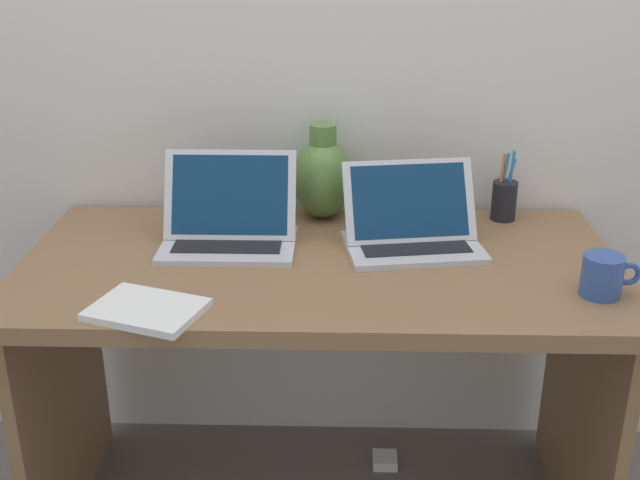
# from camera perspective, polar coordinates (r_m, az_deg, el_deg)

# --- Properties ---
(back_wall) EXTENTS (4.40, 0.04, 2.40)m
(back_wall) POSITION_cam_1_polar(r_m,az_deg,el_deg) (2.09, 0.29, 14.64)
(back_wall) COLOR silver
(back_wall) RESTS_ON ground
(desk) EXTENTS (1.40, 0.69, 0.74)m
(desk) POSITION_cam_1_polar(r_m,az_deg,el_deg) (1.92, -0.00, -5.89)
(desk) COLOR olive
(desk) RESTS_ON ground
(laptop_left) EXTENTS (0.32, 0.23, 0.22)m
(laptop_left) POSITION_cam_1_polar(r_m,az_deg,el_deg) (1.93, -6.60, 1.35)
(laptop_left) COLOR silver
(laptop_left) RESTS_ON desk
(laptop_right) EXTENTS (0.35, 0.27, 0.20)m
(laptop_right) POSITION_cam_1_polar(r_m,az_deg,el_deg) (1.91, 6.66, 1.03)
(laptop_right) COLOR silver
(laptop_right) RESTS_ON desk
(green_vase) EXTENTS (0.16, 0.16, 0.25)m
(green_vase) POSITION_cam_1_polar(r_m,az_deg,el_deg) (2.07, 0.21, 4.60)
(green_vase) COLOR #5B843D
(green_vase) RESTS_ON desk
(notebook_stack) EXTENTS (0.26, 0.22, 0.02)m
(notebook_stack) POSITION_cam_1_polar(r_m,az_deg,el_deg) (1.64, -12.46, -4.96)
(notebook_stack) COLOR white
(notebook_stack) RESTS_ON desk
(coffee_mug) EXTENTS (0.12, 0.09, 0.09)m
(coffee_mug) POSITION_cam_1_polar(r_m,az_deg,el_deg) (1.76, 19.85, -2.44)
(coffee_mug) COLOR #335199
(coffee_mug) RESTS_ON desk
(pen_cup) EXTENTS (0.07, 0.07, 0.19)m
(pen_cup) POSITION_cam_1_polar(r_m,az_deg,el_deg) (2.13, 13.21, 2.91)
(pen_cup) COLOR black
(pen_cup) RESTS_ON desk
(power_brick) EXTENTS (0.07, 0.07, 0.03)m
(power_brick) POSITION_cam_1_polar(r_m,az_deg,el_deg) (2.39, 4.73, -15.63)
(power_brick) COLOR white
(power_brick) RESTS_ON ground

